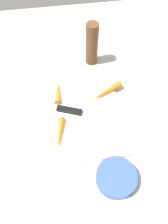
# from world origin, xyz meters

# --- Properties ---
(ground_plane) EXTENTS (1.40, 1.40, 0.00)m
(ground_plane) POSITION_xyz_m (0.00, 0.00, 0.00)
(ground_plane) COLOR #ADA8A0
(cutting_board) EXTENTS (0.36, 0.26, 0.01)m
(cutting_board) POSITION_xyz_m (0.00, 0.00, 0.01)
(cutting_board) COLOR white
(cutting_board) RESTS_ON ground_plane
(knife) EXTENTS (0.09, 0.19, 0.01)m
(knife) POSITION_xyz_m (-0.01, -0.04, 0.02)
(knife) COLOR #B7B7BC
(knife) RESTS_ON cutting_board
(carrot_shortest) EXTENTS (0.11, 0.03, 0.02)m
(carrot_shortest) POSITION_xyz_m (-0.10, -0.08, 0.02)
(carrot_shortest) COLOR orange
(carrot_shortest) RESTS_ON cutting_board
(carrot_longest) EXTENTS (0.09, 0.14, 0.02)m
(carrot_longest) POSITION_xyz_m (-0.07, 0.09, 0.02)
(carrot_longest) COLOR orange
(carrot_longest) RESTS_ON cutting_board
(carrot_medium) EXTENTS (0.13, 0.05, 0.02)m
(carrot_medium) POSITION_xyz_m (0.08, -0.09, 0.02)
(carrot_medium) COLOR orange
(carrot_medium) RESTS_ON cutting_board
(small_bowl) EXTENTS (0.12, 0.12, 0.04)m
(small_bowl) POSITION_xyz_m (0.24, 0.06, 0.02)
(small_bowl) COLOR #3351B2
(small_bowl) RESTS_ON ground_plane
(pepper_grinder) EXTENTS (0.05, 0.05, 0.18)m
(pepper_grinder) POSITION_xyz_m (-0.26, 0.07, 0.09)
(pepper_grinder) COLOR brown
(pepper_grinder) RESTS_ON ground_plane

